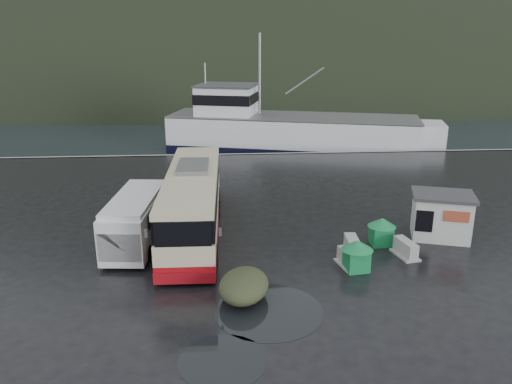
{
  "coord_description": "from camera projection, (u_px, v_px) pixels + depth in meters",
  "views": [
    {
      "loc": [
        -1.09,
        -21.41,
        9.94
      ],
      "look_at": [
        0.74,
        4.13,
        1.7
      ],
      "focal_mm": 35.0,
      "sensor_mm": 36.0,
      "label": 1
    }
  ],
  "objects": [
    {
      "name": "waste_bin_right",
      "position": [
        380.0,
        244.0,
        24.45
      ],
      "size": [
        1.01,
        1.01,
        1.38
      ],
      "primitive_type": null,
      "rotation": [
        0.0,
        0.0,
        0.02
      ],
      "color": "#157B3F",
      "rests_on": "ground"
    },
    {
      "name": "quay_edge",
      "position": [
        234.0,
        154.0,
        42.43
      ],
      "size": [
        160.0,
        0.6,
        1.5
      ],
      "primitive_type": "cube",
      "color": "#999993",
      "rests_on": "ground"
    },
    {
      "name": "jersey_barrier_c",
      "position": [
        405.0,
        256.0,
        23.21
      ],
      "size": [
        1.07,
        1.66,
        0.77
      ],
      "primitive_type": null,
      "rotation": [
        0.0,
        0.0,
        0.21
      ],
      "color": "#999993",
      "rests_on": "ground"
    },
    {
      "name": "jersey_barrier_b",
      "position": [
        352.0,
        256.0,
        23.19
      ],
      "size": [
        0.95,
        1.75,
        0.85
      ],
      "primitive_type": null,
      "rotation": [
        0.0,
        0.0,
        -0.06
      ],
      "color": "#999993",
      "rests_on": "ground"
    },
    {
      "name": "white_van",
      "position": [
        138.0,
        245.0,
        24.43
      ],
      "size": [
        2.66,
        6.26,
        2.55
      ],
      "primitive_type": null,
      "rotation": [
        0.0,
        0.0,
        -0.09
      ],
      "color": "silver",
      "rests_on": "ground"
    },
    {
      "name": "ticket_kiosk",
      "position": [
        439.0,
        237.0,
        25.31
      ],
      "size": [
        3.5,
        3.02,
        2.32
      ],
      "primitive_type": null,
      "rotation": [
        0.0,
        0.0,
        -0.3
      ],
      "color": "beige",
      "rests_on": "ground"
    },
    {
      "name": "waste_bin_left",
      "position": [
        356.0,
        270.0,
        21.86
      ],
      "size": [
        1.1,
        1.1,
        1.39
      ],
      "primitive_type": null,
      "rotation": [
        0.0,
        0.0,
        0.11
      ],
      "color": "#157B3F",
      "rests_on": "ground"
    },
    {
      "name": "jersey_barrier_a",
      "position": [
        348.0,
        266.0,
        22.22
      ],
      "size": [
        1.04,
        1.58,
        0.72
      ],
      "primitive_type": null,
      "rotation": [
        0.0,
        0.0,
        0.23
      ],
      "color": "#999993",
      "rests_on": "ground"
    },
    {
      "name": "headland",
      "position": [
        240.0,
        52.0,
        261.49
      ],
      "size": [
        780.0,
        540.0,
        570.0
      ],
      "primitive_type": "ellipsoid",
      "color": "black",
      "rests_on": "ground"
    },
    {
      "name": "fishing_trawler",
      "position": [
        292.0,
        137.0,
        49.35
      ],
      "size": [
        29.11,
        13.47,
        11.39
      ],
      "primitive_type": null,
      "rotation": [
        0.0,
        0.0,
        -0.27
      ],
      "color": "silver",
      "rests_on": "ground"
    },
    {
      "name": "dome_tent",
      "position": [
        244.0,
        298.0,
        19.56
      ],
      "size": [
        2.49,
        3.06,
        1.06
      ],
      "primitive_type": null,
      "rotation": [
        0.0,
        0.0,
        -0.23
      ],
      "color": "#333A23",
      "rests_on": "ground"
    },
    {
      "name": "coach_bus",
      "position": [
        194.0,
        232.0,
        26.01
      ],
      "size": [
        3.21,
        12.1,
        3.41
      ],
      "primitive_type": null,
      "rotation": [
        0.0,
        0.0,
        -0.02
      ],
      "color": "beige",
      "rests_on": "ground"
    },
    {
      "name": "harbor_water",
      "position": [
        224.0,
        72.0,
        127.89
      ],
      "size": [
        300.0,
        180.0,
        0.02
      ],
      "primitive_type": "cube",
      "color": "black",
      "rests_on": "ground"
    },
    {
      "name": "puddles",
      "position": [
        255.0,
        325.0,
        17.69
      ],
      "size": [
        5.25,
        6.36,
        0.01
      ],
      "color": "black",
      "rests_on": "ground"
    },
    {
      "name": "ground",
      "position": [
        247.0,
        253.0,
        23.44
      ],
      "size": [
        160.0,
        160.0,
        0.0
      ],
      "primitive_type": "plane",
      "color": "black",
      "rests_on": "ground"
    }
  ]
}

